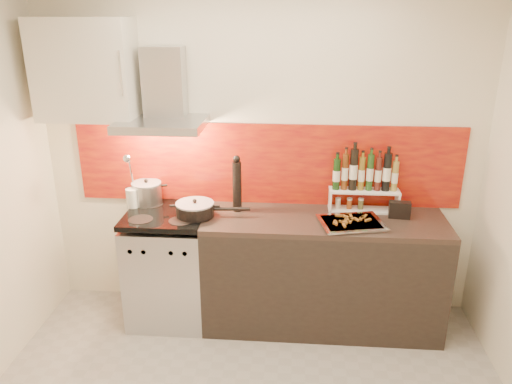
# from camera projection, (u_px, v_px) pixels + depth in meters

# --- Properties ---
(back_wall) EXTENTS (3.40, 0.02, 2.60)m
(back_wall) POSITION_uv_depth(u_px,v_px,m) (261.00, 154.00, 3.87)
(back_wall) COLOR silver
(back_wall) RESTS_ON ground
(backsplash) EXTENTS (3.00, 0.02, 0.64)m
(backsplash) POSITION_uv_depth(u_px,v_px,m) (267.00, 164.00, 3.89)
(backsplash) COLOR maroon
(backsplash) RESTS_ON back_wall
(range_stove) EXTENTS (0.60, 0.60, 0.91)m
(range_stove) POSITION_uv_depth(u_px,v_px,m) (169.00, 267.00, 3.94)
(range_stove) COLOR #B7B7BA
(range_stove) RESTS_ON ground
(counter) EXTENTS (1.80, 0.60, 0.90)m
(counter) POSITION_uv_depth(u_px,v_px,m) (322.00, 272.00, 3.85)
(counter) COLOR black
(counter) RESTS_ON ground
(range_hood) EXTENTS (0.62, 0.50, 0.61)m
(range_hood) POSITION_uv_depth(u_px,v_px,m) (163.00, 99.00, 3.62)
(range_hood) COLOR #B7B7BA
(range_hood) RESTS_ON back_wall
(upper_cabinet) EXTENTS (0.70, 0.35, 0.72)m
(upper_cabinet) POSITION_uv_depth(u_px,v_px,m) (86.00, 70.00, 3.58)
(upper_cabinet) COLOR beige
(upper_cabinet) RESTS_ON back_wall
(stock_pot) EXTENTS (0.23, 0.23, 0.20)m
(stock_pot) POSITION_uv_depth(u_px,v_px,m) (147.00, 193.00, 3.93)
(stock_pot) COLOR #B7B7BA
(stock_pot) RESTS_ON range_stove
(saute_pan) EXTENTS (0.56, 0.29, 0.13)m
(saute_pan) POSITION_uv_depth(u_px,v_px,m) (196.00, 209.00, 3.71)
(saute_pan) COLOR black
(saute_pan) RESTS_ON range_stove
(utensil_jar) EXTENTS (0.10, 0.14, 0.45)m
(utensil_jar) POSITION_uv_depth(u_px,v_px,m) (132.00, 192.00, 3.83)
(utensil_jar) COLOR silver
(utensil_jar) RESTS_ON range_stove
(pepper_mill) EXTENTS (0.07, 0.07, 0.44)m
(pepper_mill) POSITION_uv_depth(u_px,v_px,m) (237.00, 184.00, 3.77)
(pepper_mill) COLOR black
(pepper_mill) RESTS_ON counter
(step_shelf) EXTENTS (0.53, 0.14, 0.49)m
(step_shelf) POSITION_uv_depth(u_px,v_px,m) (364.00, 183.00, 3.76)
(step_shelf) COLOR white
(step_shelf) RESTS_ON counter
(caddy_box) EXTENTS (0.16, 0.08, 0.13)m
(caddy_box) POSITION_uv_depth(u_px,v_px,m) (400.00, 210.00, 3.69)
(caddy_box) COLOR black
(caddy_box) RESTS_ON counter
(baking_tray) EXTENTS (0.51, 0.43, 0.03)m
(baking_tray) POSITION_uv_depth(u_px,v_px,m) (351.00, 223.00, 3.59)
(baking_tray) COLOR silver
(baking_tray) RESTS_ON counter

